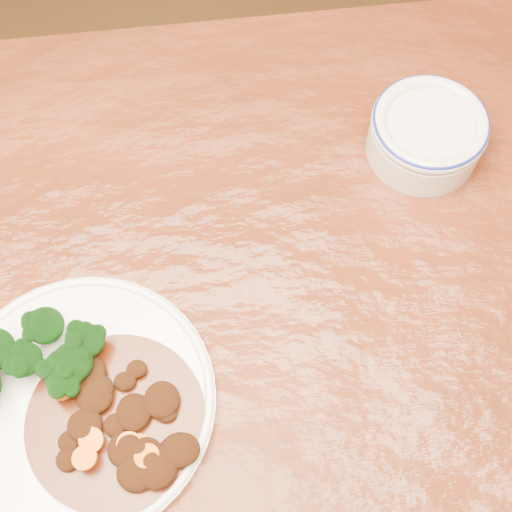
{
  "coord_description": "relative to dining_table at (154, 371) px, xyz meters",
  "views": [
    {
      "loc": [
        0.1,
        -0.25,
        1.47
      ],
      "look_at": [
        0.12,
        0.09,
        0.77
      ],
      "focal_mm": 50.0,
      "sensor_mm": 36.0,
      "label": 1
    }
  ],
  "objects": [
    {
      "name": "ground",
      "position": [
        0.0,
        0.0,
        -0.67
      ],
      "size": [
        4.0,
        4.0,
        0.0
      ],
      "primitive_type": "plane",
      "color": "#472C11",
      "rests_on": "ground"
    },
    {
      "name": "dinner_plate",
      "position": [
        -0.06,
        -0.06,
        0.09
      ],
      "size": [
        0.27,
        0.27,
        0.02
      ],
      "rotation": [
        0.0,
        0.0,
        -0.02
      ],
      "color": "silver",
      "rests_on": "dining_table"
    },
    {
      "name": "mince_stew",
      "position": [
        -0.02,
        -0.08,
        0.1
      ],
      "size": [
        0.18,
        0.18,
        0.02
      ],
      "color": "#451907",
      "rests_on": "dinner_plate"
    },
    {
      "name": "broccoli_florets",
      "position": [
        -0.1,
        -0.02,
        0.12
      ],
      "size": [
        0.14,
        0.1,
        0.05
      ],
      "color": "#63974E",
      "rests_on": "dinner_plate"
    },
    {
      "name": "dining_table",
      "position": [
        0.0,
        0.0,
        0.0
      ],
      "size": [
        1.55,
        0.98,
        0.75
      ],
      "rotation": [
        0.0,
        0.0,
        0.05
      ],
      "color": "#5F2410",
      "rests_on": "ground"
    },
    {
      "name": "dip_bowl",
      "position": [
        0.33,
        0.23,
        0.11
      ],
      "size": [
        0.14,
        0.14,
        0.06
      ],
      "rotation": [
        0.0,
        0.0,
        -0.22
      ],
      "color": "beige",
      "rests_on": "dining_table"
    }
  ]
}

